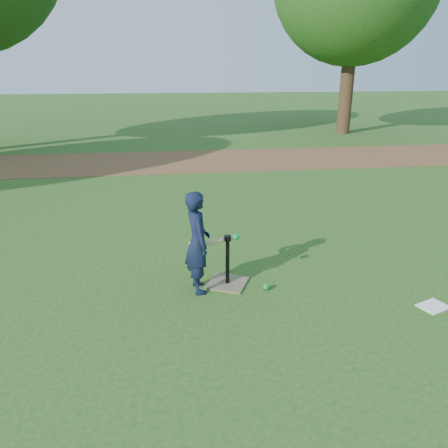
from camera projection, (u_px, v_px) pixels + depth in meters
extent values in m
plane|color=#285116|center=(207.00, 297.00, 4.90)|extent=(80.00, 80.00, 0.00)
cube|color=brown|center=(179.00, 161.00, 11.88)|extent=(24.00, 3.00, 0.01)
imported|color=black|center=(198.00, 242.00, 4.87)|extent=(0.34, 0.47, 1.18)
sphere|color=#0D9534|center=(266.00, 287.00, 5.05)|extent=(0.08, 0.08, 0.08)
cube|color=white|center=(433.00, 306.00, 4.70)|extent=(0.36, 0.32, 0.01)
cube|color=#74684A|center=(227.00, 283.00, 5.20)|extent=(0.57, 0.57, 0.02)
cylinder|color=black|center=(228.00, 261.00, 5.10)|extent=(0.05, 0.05, 0.55)
cylinder|color=black|center=(228.00, 238.00, 5.00)|extent=(0.08, 0.08, 0.06)
cylinder|color=tan|center=(217.00, 241.00, 4.97)|extent=(0.57, 0.30, 0.05)
sphere|color=tan|center=(191.00, 244.00, 4.90)|extent=(0.06, 0.06, 0.06)
sphere|color=#0D9534|center=(236.00, 237.00, 4.94)|extent=(0.08, 0.08, 0.08)
cylinder|color=#382316|center=(347.00, 87.00, 16.33)|extent=(0.50, 0.50, 3.42)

